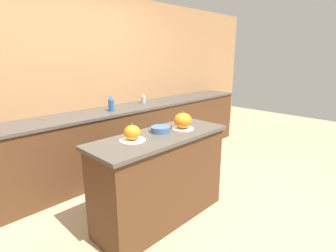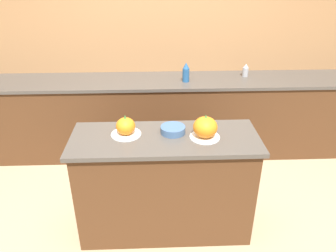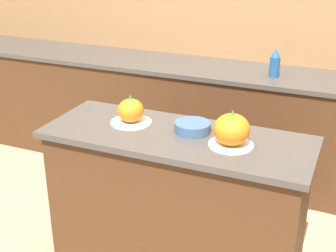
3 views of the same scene
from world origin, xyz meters
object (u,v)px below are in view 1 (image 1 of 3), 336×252
(pumpkin_cake_left, at_px, (132,133))
(pumpkin_cake_right, at_px, (183,121))
(bottle_tall, at_px, (111,103))
(bottle_short, at_px, (143,99))
(mixing_bowl, at_px, (161,129))

(pumpkin_cake_left, relative_size, pumpkin_cake_right, 1.01)
(bottle_tall, bearing_deg, bottle_short, 12.32)
(bottle_short, relative_size, mixing_bowl, 0.75)
(pumpkin_cake_right, height_order, mixing_bowl, pumpkin_cake_right)
(bottle_short, bearing_deg, pumpkin_cake_right, -115.31)
(pumpkin_cake_right, bearing_deg, pumpkin_cake_left, 173.45)
(mixing_bowl, bearing_deg, pumpkin_cake_left, -177.59)
(pumpkin_cake_left, height_order, bottle_tall, bottle_tall)
(pumpkin_cake_left, relative_size, mixing_bowl, 1.20)
(pumpkin_cake_left, relative_size, bottle_tall, 1.10)
(bottle_short, height_order, mixing_bowl, bottle_short)
(pumpkin_cake_right, height_order, bottle_short, pumpkin_cake_right)
(pumpkin_cake_right, bearing_deg, bottle_tall, 91.61)
(pumpkin_cake_left, xyz_separation_m, bottle_short, (1.28, 1.34, 0.01))
(pumpkin_cake_left, relative_size, bottle_short, 1.60)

